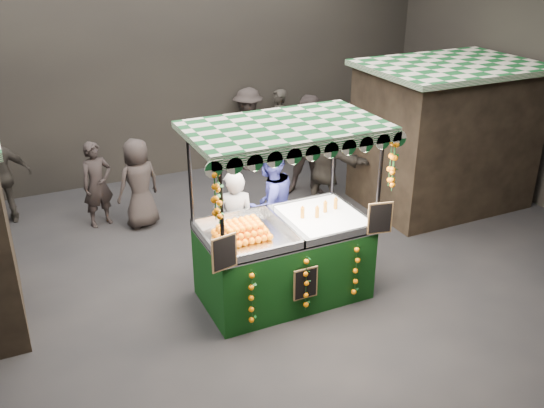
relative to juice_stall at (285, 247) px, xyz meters
name	(u,v)px	position (x,y,z in m)	size (l,w,h in m)	color
ground	(256,294)	(-0.34, 0.21, -0.78)	(12.00, 12.00, 0.00)	black
market_hall	(253,52)	(-0.34, 0.21, 2.60)	(12.10, 10.10, 5.05)	black
neighbour_stall_right	(444,135)	(4.06, 1.71, 0.53)	(3.00, 2.20, 2.60)	black
juice_stall	(285,247)	(0.00, 0.00, 0.00)	(2.59, 1.52, 2.51)	black
vendor_grey	(234,224)	(-0.40, 0.85, 0.05)	(0.69, 0.55, 1.66)	slate
vendor_blue	(269,205)	(0.25, 1.04, 0.15)	(1.06, 0.93, 1.86)	navy
shopper_0	(97,184)	(-1.89, 3.40, -0.03)	(0.62, 0.49, 1.50)	black
shopper_1	(311,146)	(2.05, 3.06, 0.19)	(1.17, 1.07, 1.94)	#2E2625
shopper_2	(0,176)	(-3.37, 4.20, 0.09)	(1.03, 0.45, 1.74)	#2A2622
shopper_3	(248,129)	(1.51, 4.81, 0.09)	(1.29, 1.20, 1.75)	#2E2725
shopper_4	(139,183)	(-1.26, 3.06, 0.00)	(0.88, 0.70, 1.57)	#2B2423
shopper_5	(325,162)	(2.03, 2.47, 0.07)	(1.33, 1.57, 1.70)	#2C2824
shopper_6	(278,127)	(2.20, 4.81, 0.04)	(0.52, 0.67, 1.64)	#292621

